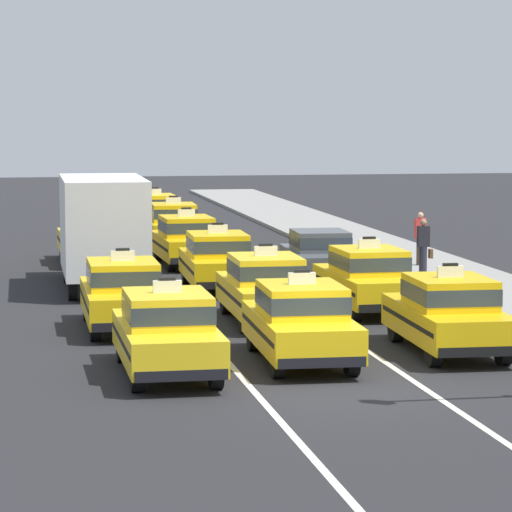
% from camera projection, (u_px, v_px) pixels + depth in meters
% --- Properties ---
extents(ground_plane, '(160.00, 160.00, 0.00)m').
position_uv_depth(ground_plane, '(340.00, 391.00, 25.62)').
color(ground_plane, '#232326').
extents(lane_stripe_left_center, '(0.14, 80.00, 0.01)m').
position_uv_depth(lane_stripe_left_center, '(146.00, 269.00, 44.89)').
color(lane_stripe_left_center, silver).
rests_on(lane_stripe_left_center, ground).
extents(lane_stripe_center_right, '(0.14, 80.00, 0.01)m').
position_uv_depth(lane_stripe_center_right, '(242.00, 267.00, 45.46)').
color(lane_stripe_center_right, silver).
rests_on(lane_stripe_center_right, ground).
extents(sidewalk_curb, '(4.00, 90.00, 0.15)m').
position_uv_depth(sidewalk_curb, '(452.00, 279.00, 41.57)').
color(sidewalk_curb, gray).
rests_on(sidewalk_curb, ground).
extents(taxi_left_nearest, '(1.82, 4.56, 1.96)m').
position_uv_depth(taxi_left_nearest, '(167.00, 331.00, 26.98)').
color(taxi_left_nearest, black).
rests_on(taxi_left_nearest, ground).
extents(taxi_left_second, '(1.86, 4.58, 1.96)m').
position_uv_depth(taxi_left_second, '(123.00, 293.00, 32.51)').
color(taxi_left_second, black).
rests_on(taxi_left_second, ground).
extents(box_truck_left_third, '(2.36, 6.98, 3.27)m').
position_uv_depth(box_truck_left_third, '(102.00, 228.00, 39.86)').
color(box_truck_left_third, black).
rests_on(box_truck_left_third, ground).
extents(taxi_left_fourth, '(1.86, 4.58, 1.96)m').
position_uv_depth(taxi_left_fourth, '(87.00, 237.00, 46.46)').
color(taxi_left_fourth, black).
rests_on(taxi_left_fourth, ground).
extents(taxi_center_nearest, '(1.93, 4.60, 1.96)m').
position_uv_depth(taxi_center_nearest, '(301.00, 321.00, 28.26)').
color(taxi_center_nearest, black).
rests_on(taxi_center_nearest, ground).
extents(taxi_center_second, '(1.88, 4.58, 1.96)m').
position_uv_depth(taxi_center_second, '(265.00, 287.00, 33.60)').
color(taxi_center_second, black).
rests_on(taxi_center_second, ground).
extents(taxi_center_third, '(1.93, 4.60, 1.96)m').
position_uv_depth(taxi_center_third, '(217.00, 260.00, 39.61)').
color(taxi_center_third, black).
rests_on(taxi_center_third, ground).
extents(taxi_center_fourth, '(1.94, 4.61, 1.96)m').
position_uv_depth(taxi_center_fourth, '(186.00, 240.00, 45.59)').
color(taxi_center_fourth, black).
rests_on(taxi_center_fourth, ground).
extents(taxi_center_fifth, '(1.98, 4.62, 1.96)m').
position_uv_depth(taxi_center_fifth, '(173.00, 224.00, 51.57)').
color(taxi_center_fifth, black).
rests_on(taxi_center_fifth, ground).
extents(taxi_center_sixth, '(1.88, 4.58, 1.96)m').
position_uv_depth(taxi_center_sixth, '(154.00, 213.00, 56.92)').
color(taxi_center_sixth, black).
rests_on(taxi_center_sixth, ground).
extents(taxi_right_nearest, '(1.94, 4.61, 1.96)m').
position_uv_depth(taxi_right_nearest, '(448.00, 313.00, 29.41)').
color(taxi_right_nearest, black).
rests_on(taxi_right_nearest, ground).
extents(taxi_right_second, '(1.90, 4.59, 1.96)m').
position_uv_depth(taxi_right_second, '(368.00, 278.00, 35.38)').
color(taxi_right_second, black).
rests_on(taxi_right_second, ground).
extents(sedan_right_third, '(1.92, 4.36, 1.58)m').
position_uv_depth(sedan_right_third, '(320.00, 255.00, 41.26)').
color(sedan_right_third, black).
rests_on(sedan_right_third, ground).
extents(pedestrian_mid_block, '(0.47, 0.24, 1.72)m').
position_uv_depth(pedestrian_mid_block, '(424.00, 247.00, 41.82)').
color(pedestrian_mid_block, '#23232D').
rests_on(pedestrian_mid_block, sidewalk_curb).
extents(pedestrian_by_storefront, '(0.36, 0.24, 1.72)m').
position_uv_depth(pedestrian_by_storefront, '(420.00, 238.00, 44.55)').
color(pedestrian_by_storefront, '#473828').
rests_on(pedestrian_by_storefront, sidewalk_curb).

